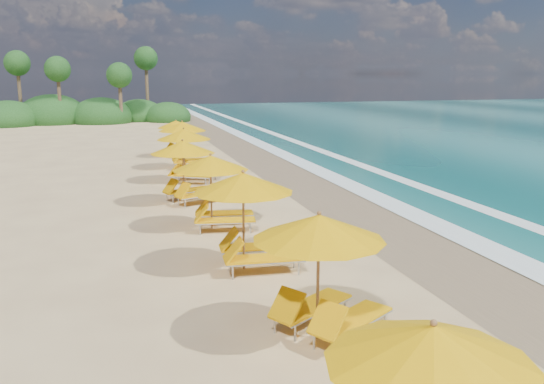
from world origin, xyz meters
TOP-DOWN VIEW (x-y plane):
  - ground at (0.00, 0.00)m, footprint 160.00×160.00m
  - wet_sand at (4.00, 0.00)m, footprint 4.00×160.00m
  - surf_foam at (6.70, 0.00)m, footprint 4.00×160.00m
  - station_2 at (-1.28, -8.20)m, footprint 3.52×3.52m
  - station_3 at (-1.70, -3.92)m, footprint 3.05×2.86m
  - station_4 at (-1.84, 0.26)m, footprint 3.06×2.91m
  - station_5 at (-2.26, 4.38)m, footprint 3.37×3.32m
  - station_6 at (-1.63, 8.89)m, footprint 3.48×3.48m
  - station_7 at (-1.18, 12.99)m, footprint 2.91×2.70m
  - station_8 at (-1.06, 17.54)m, footprint 2.98×2.91m
  - treeline at (-9.94, 45.51)m, footprint 25.80×8.80m

SIDE VIEW (x-z plane):
  - ground at x=0.00m, z-range 0.00..0.00m
  - wet_sand at x=4.00m, z-range 0.00..0.01m
  - surf_foam at x=6.70m, z-range 0.02..0.03m
  - treeline at x=-9.94m, z-range -3.87..5.86m
  - station_8 at x=-1.06m, z-range 0.14..2.48m
  - station_4 at x=-1.84m, z-range 0.15..2.72m
  - station_2 at x=-1.28m, z-range 0.16..2.76m
  - station_5 at x=-2.26m, z-range 0.16..2.77m
  - station_6 at x=-1.63m, z-range 0.16..2.79m
  - station_7 at x=-1.18m, z-range 0.16..2.81m
  - station_3 at x=-1.70m, z-range 0.16..2.85m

